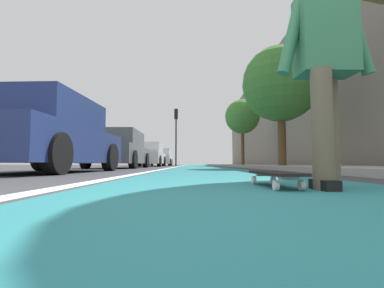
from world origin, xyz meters
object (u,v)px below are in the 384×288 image
Objects in this scene: parked_car_near at (47,137)px; street_tree_mid at (281,84)px; traffic_light at (176,127)px; street_tree_far at (242,117)px; parked_car_far at (149,155)px; parked_car_mid at (119,150)px; skater_person at (325,59)px; parked_car_end at (160,158)px; skateboard at (274,175)px.

street_tree_mid is at bearing -51.13° from parked_car_near.
street_tree_far reaches higher than traffic_light.
parked_car_mid is at bearing 178.97° from parked_car_far.
street_tree_far is (7.95, -6.39, 2.69)m from parked_car_mid.
parked_car_near is 15.31m from street_tree_far.
skater_person is 22.91m from parked_car_end.
parked_car_near is (3.50, 3.56, 0.63)m from skateboard.
street_tree_mid is 8.56m from street_tree_far.
street_tree_far is (13.67, -6.35, 2.69)m from parked_car_near.
skateboard is 0.18× the size of street_tree_far.
parked_car_far is (12.51, -0.08, 0.00)m from parked_car_near.
skateboard is at bearing 66.64° from skater_person.
parked_car_end is at bearing 8.83° from skateboard.
parked_car_mid is at bearing 171.63° from traffic_light.
skateboard is at bearing -158.66° from parked_car_mid.
parked_car_mid is 0.98× the size of street_tree_far.
parked_car_mid is 0.96× the size of street_tree_mid.
parked_car_mid reaches higher than skateboard.
parked_car_end is 0.94× the size of street_tree_mid.
street_tree_mid is at bearing -15.52° from skater_person.
skateboard is at bearing -134.51° from parked_car_near.
parked_car_near is at bearing 45.49° from skateboard.
parked_car_near is at bearing 174.61° from traffic_light.
traffic_light is at bearing 5.61° from skateboard.
parked_car_far is 5.08m from traffic_light.
parked_car_near reaches higher than parked_car_mid.
traffic_light reaches higher than skater_person.
skater_person reaches higher than parked_car_mid.
parked_car_end is (22.59, 3.83, -0.23)m from skater_person.
parked_car_mid is at bearing 179.49° from parked_car_end.
parked_car_mid is 6.78m from parked_car_far.
parked_car_far is at bearing 100.52° from street_tree_far.
parked_car_near is at bearing 128.87° from street_tree_mid.
parked_car_end is (13.21, -0.12, -0.02)m from parked_car_mid.
parked_car_far reaches higher than parked_car_end.
parked_car_far is at bearing 40.27° from street_tree_mid.
traffic_light is at bearing -19.53° from parked_car_far.
parked_car_end is at bearing 24.40° from street_tree_mid.
parked_car_mid is 1.02× the size of parked_car_end.
street_tree_mid is 1.03× the size of street_tree_far.
street_tree_far reaches higher than skater_person.
traffic_light is at bearing -8.37° from parked_car_mid.
parked_car_near is 18.93m from parked_car_end.
traffic_light is (11.00, -1.62, 2.41)m from parked_car_mid.
parked_car_mid is 1.01× the size of parked_car_far.
traffic_light is 0.96× the size of street_tree_mid.
skateboard is 9.60m from street_tree_mid.
skater_person is at bearing -170.37° from parked_car_end.
parked_car_near is 0.87× the size of street_tree_mid.
parked_car_mid is at bearing 21.34° from skateboard.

